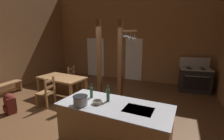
% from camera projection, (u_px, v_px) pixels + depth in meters
% --- Properties ---
extents(ground_plane, '(8.59, 8.67, 0.10)m').
position_uv_depth(ground_plane, '(84.00, 113.00, 4.80)').
color(ground_plane, brown).
extents(wall_back, '(8.59, 0.14, 4.38)m').
position_uv_depth(wall_back, '(127.00, 36.00, 7.92)').
color(wall_back, '#93663F').
rests_on(wall_back, ground_plane).
extents(glazed_door_back_left, '(1.00, 0.01, 2.05)m').
position_uv_depth(glazed_door_back_left, '(96.00, 57.00, 8.77)').
color(glazed_door_back_left, white).
rests_on(glazed_door_back_left, ground_plane).
extents(glazed_panel_back_right, '(0.84, 0.01, 2.05)m').
position_uv_depth(glazed_panel_back_right, '(134.00, 60.00, 7.95)').
color(glazed_panel_back_right, white).
rests_on(glazed_panel_back_right, ground_plane).
extents(kitchen_island, '(2.21, 1.07, 0.93)m').
position_uv_depth(kitchen_island, '(114.00, 127.00, 3.17)').
color(kitchen_island, '#9E7044').
rests_on(kitchen_island, ground_plane).
extents(stove_range, '(1.22, 0.92, 1.32)m').
position_uv_depth(stove_range, '(194.00, 79.00, 6.46)').
color(stove_range, black).
rests_on(stove_range, ground_plane).
extents(support_post_with_pot_rack, '(0.66, 0.21, 2.73)m').
position_uv_depth(support_post_with_pot_rack, '(121.00, 58.00, 5.47)').
color(support_post_with_pot_rack, brown).
rests_on(support_post_with_pot_rack, ground_plane).
extents(support_post_center, '(0.14, 0.14, 2.73)m').
position_uv_depth(support_post_center, '(99.00, 60.00, 5.62)').
color(support_post_center, brown).
rests_on(support_post_center, ground_plane).
extents(dining_table, '(1.79, 1.08, 0.74)m').
position_uv_depth(dining_table, '(62.00, 79.00, 5.82)').
color(dining_table, '#9E7044').
rests_on(dining_table, ground_plane).
extents(ladderback_chair_near_window, '(0.46, 0.46, 0.95)m').
position_uv_depth(ladderback_chair_near_window, '(74.00, 78.00, 6.76)').
color(ladderback_chair_near_window, '#9E7044').
rests_on(ladderback_chair_near_window, ground_plane).
extents(ladderback_chair_by_post, '(0.47, 0.47, 0.95)m').
position_uv_depth(ladderback_chair_by_post, '(47.00, 92.00, 5.08)').
color(ladderback_chair_by_post, '#9E7044').
rests_on(ladderback_chair_by_post, ground_plane).
extents(backpack, '(0.37, 0.36, 0.60)m').
position_uv_depth(backpack, '(10.00, 103.00, 4.63)').
color(backpack, maroon).
rests_on(backpack, ground_plane).
extents(stockpot_on_counter, '(0.35, 0.28, 0.18)m').
position_uv_depth(stockpot_on_counter, '(80.00, 100.00, 3.04)').
color(stockpot_on_counter, '#A8AAB2').
rests_on(stockpot_on_counter, kitchen_island).
extents(mixing_bowl_on_counter, '(0.19, 0.19, 0.07)m').
position_uv_depth(mixing_bowl_on_counter, '(97.00, 102.00, 3.10)').
color(mixing_bowl_on_counter, '#B2A893').
rests_on(mixing_bowl_on_counter, kitchen_island).
extents(bottle_tall_on_counter, '(0.06, 0.06, 0.31)m').
position_uv_depth(bottle_tall_on_counter, '(91.00, 92.00, 3.39)').
color(bottle_tall_on_counter, '#2D5638').
rests_on(bottle_tall_on_counter, kitchen_island).
extents(bottle_short_on_counter, '(0.07, 0.07, 0.33)m').
position_uv_depth(bottle_short_on_counter, '(108.00, 95.00, 3.20)').
color(bottle_short_on_counter, '#2D5638').
rests_on(bottle_short_on_counter, kitchen_island).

